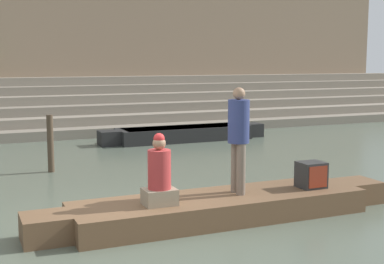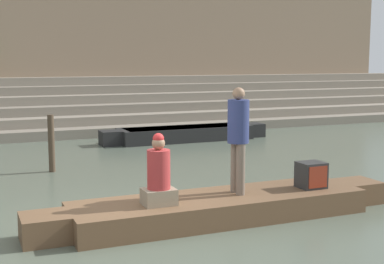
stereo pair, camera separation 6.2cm
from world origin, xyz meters
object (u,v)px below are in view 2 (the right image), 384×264
Objects in this scene: rowboat_main at (220,206)px; person_rowing at (159,176)px; tv_set at (311,175)px; mooring_post at (51,143)px; person_standing at (238,133)px; moored_boat_shore at (186,133)px.

person_rowing is (-1.11, -0.12, 0.62)m from rowboat_main.
mooring_post is (-3.67, 5.01, 0.05)m from tv_set.
rowboat_main is 1.27m from person_rowing.
person_standing is 1.31× the size of mooring_post.
person_standing is 3.92× the size of tv_set.
tv_set is 8.36m from moored_boat_shore.
person_standing is at bearing -108.39° from moored_boat_shore.
person_rowing is at bearing -80.08° from mooring_post.
person_standing reaches higher than tv_set.
mooring_post reaches higher than tv_set.
moored_boat_shore is (2.73, 8.18, 0.03)m from rowboat_main.
tv_set is (1.36, -0.15, -0.79)m from person_standing.
person_standing is at bearing 8.10° from rowboat_main.
person_rowing is at bearing -170.39° from person_standing.
rowboat_main is at bearing -67.95° from mooring_post.
person_rowing reaches higher than tv_set.
mooring_post is at bearing 129.97° from tv_set.
moored_boat_shore is (2.40, 8.14, -1.17)m from person_standing.
moored_boat_shore is at bearing 77.20° from person_standing.
moored_boat_shore is 5.76m from mooring_post.
rowboat_main is 14.00× the size of tv_set.
tv_set is (2.79, 0.00, -0.22)m from person_rowing.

